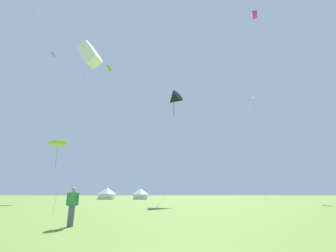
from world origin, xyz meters
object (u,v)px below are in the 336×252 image
kite_white_box (89,54)px  festival_tent_right (106,193)px  kite_lime_diamond (108,70)px  kite_magenta_box (254,15)px  kite_purple_diamond (50,61)px  festival_tent_left (140,193)px  kite_white_delta (252,98)px  kite_lime_parafoil (57,143)px  person_spectator (71,207)px  kite_black_delta (173,99)px

kite_white_box → festival_tent_right: 46.87m
kite_lime_diamond → kite_magenta_box: bearing=-30.7°
kite_magenta_box → kite_purple_diamond: 42.07m
kite_magenta_box → kite_white_box: 37.98m
kite_purple_diamond → festival_tent_left: size_ratio=7.30×
kite_white_delta → kite_purple_diamond: kite_purple_diamond is taller
kite_lime_parafoil → kite_magenta_box: bearing=-4.9°
kite_lime_parafoil → festival_tent_left: 26.59m
kite_lime_parafoil → person_spectator: 35.55m
kite_black_delta → kite_purple_diamond: 26.58m
kite_lime_parafoil → festival_tent_right: bearing=79.3°
kite_black_delta → kite_magenta_box: kite_magenta_box is taller
kite_magenta_box → kite_black_delta: bearing=150.3°
festival_tent_left → person_spectator: bearing=-87.1°
festival_tent_left → kite_white_box: bearing=-90.3°
kite_purple_diamond → festival_tent_left: kite_purple_diamond is taller
kite_lime_parafoil → kite_white_box: size_ratio=0.72×
kite_lime_parafoil → festival_tent_right: 23.60m
festival_tent_right → kite_black_delta: bearing=-42.6°
kite_purple_diamond → festival_tent_right: 34.17m
festival_tent_right → person_spectator: bearing=-77.7°
kite_white_delta → kite_lime_diamond: bearing=-179.3°
kite_white_delta → person_spectator: size_ratio=15.87×
festival_tent_left → kite_lime_diamond: bearing=-152.1°
person_spectator → festival_tent_left: size_ratio=0.42×
person_spectator → festival_tent_left: bearing=92.9°
kite_black_delta → kite_lime_diamond: (-17.66, 10.82, 13.15)m
kite_black_delta → kite_purple_diamond: kite_purple_diamond is taller
kite_lime_diamond → kite_purple_diamond: size_ratio=1.20×
kite_black_delta → kite_magenta_box: bearing=-29.7°
person_spectator → kite_lime_diamond: bearing=104.2°
kite_purple_diamond → festival_tent_right: (8.24, 20.37, -26.17)m
kite_lime_parafoil → kite_white_delta: bearing=21.8°
festival_tent_right → festival_tent_left: bearing=0.0°
kite_lime_parafoil → kite_purple_diamond: kite_purple_diamond is taller
person_spectator → festival_tent_right: bearing=102.3°
kite_black_delta → festival_tent_right: size_ratio=5.18×
kite_lime_diamond → festival_tent_left: 34.51m
kite_lime_diamond → kite_lime_parafoil: kite_lime_diamond is taller
kite_lime_parafoil → person_spectator: bearing=-63.2°
kite_white_delta → person_spectator: kite_white_delta is taller
kite_black_delta → festival_tent_left: (-8.36, 15.74, -19.72)m
kite_black_delta → kite_white_delta: bearing=27.6°
kite_black_delta → kite_magenta_box: 23.06m
kite_lime_diamond → kite_black_delta: bearing=-31.5°
festival_tent_left → kite_purple_diamond: bearing=-129.8°
kite_white_box → kite_lime_diamond: bearing=103.0°
kite_magenta_box → kite_purple_diamond: (-41.15, 4.40, -7.56)m
kite_black_delta → kite_lime_parafoil: (-21.18, -5.85, -10.97)m
kite_white_delta → kite_lime_parafoil: bearing=-158.2°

